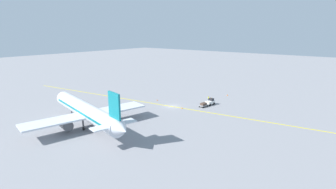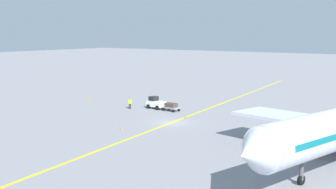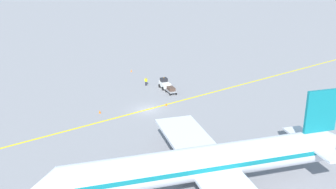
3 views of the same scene
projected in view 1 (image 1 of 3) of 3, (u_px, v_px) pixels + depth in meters
name	position (u px, v px, depth m)	size (l,w,h in m)	color
ground_plane	(172.00, 107.00, 76.72)	(400.00, 400.00, 0.00)	gray
apron_yellow_centreline	(172.00, 107.00, 76.72)	(0.40, 120.00, 0.01)	yellow
airplane_at_gate	(87.00, 111.00, 59.66)	(28.47, 35.30, 10.60)	silver
baggage_tug_white	(210.00, 102.00, 78.28)	(3.16, 2.06, 2.11)	white
baggage_cart_trailing	(203.00, 104.00, 76.07)	(2.75, 1.71, 1.24)	gray
ground_crew_worker	(208.00, 98.00, 82.26)	(0.43, 0.45, 1.68)	#23232D
traffic_cone_near_nose	(182.00, 108.00, 74.52)	(0.32, 0.32, 0.55)	orange
traffic_cone_mid_apron	(227.00, 95.00, 89.60)	(0.32, 0.32, 0.55)	orange
traffic_cone_by_wingtip	(157.00, 100.00, 82.96)	(0.32, 0.32, 0.55)	orange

